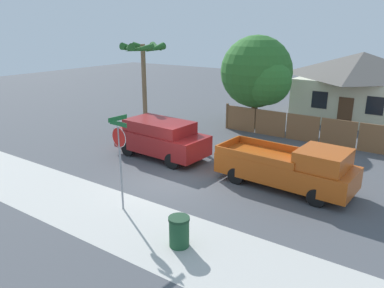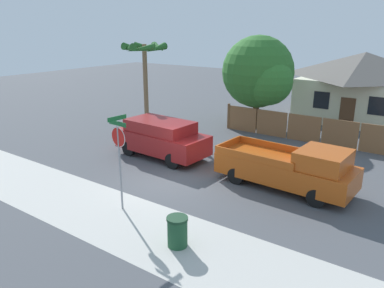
{
  "view_description": "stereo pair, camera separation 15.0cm",
  "coord_description": "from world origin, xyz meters",
  "px_view_note": "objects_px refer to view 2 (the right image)",
  "views": [
    {
      "loc": [
        9.05,
        -11.52,
        6.23
      ],
      "look_at": [
        0.63,
        0.6,
        1.6
      ],
      "focal_mm": 35.0,
      "sensor_mm": 36.0,
      "label": 1
    },
    {
      "loc": [
        9.18,
        -11.43,
        6.23
      ],
      "look_at": [
        0.63,
        0.6,
        1.6
      ],
      "focal_mm": 35.0,
      "sensor_mm": 36.0,
      "label": 2
    }
  ],
  "objects_px": {
    "trash_bin": "(177,231)",
    "stop_sign": "(119,147)",
    "palm_tree": "(145,55)",
    "orange_pickup": "(290,168)",
    "house": "(362,85)",
    "red_suv": "(162,137)",
    "oak_tree": "(260,74)"
  },
  "relations": [
    {
      "from": "house",
      "to": "stop_sign",
      "type": "distance_m",
      "value": 19.85
    },
    {
      "from": "palm_tree",
      "to": "red_suv",
      "type": "xyz_separation_m",
      "value": [
        4.39,
        -3.77,
        -3.57
      ]
    },
    {
      "from": "house",
      "to": "red_suv",
      "type": "distance_m",
      "value": 15.67
    },
    {
      "from": "palm_tree",
      "to": "stop_sign",
      "type": "xyz_separation_m",
      "value": [
        6.81,
        -8.91,
        -2.28
      ]
    },
    {
      "from": "red_suv",
      "to": "trash_bin",
      "type": "height_order",
      "value": "red_suv"
    },
    {
      "from": "palm_tree",
      "to": "orange_pickup",
      "type": "distance_m",
      "value": 12.23
    },
    {
      "from": "house",
      "to": "orange_pickup",
      "type": "bearing_deg",
      "value": -87.78
    },
    {
      "from": "stop_sign",
      "to": "trash_bin",
      "type": "bearing_deg",
      "value": -8.72
    },
    {
      "from": "oak_tree",
      "to": "palm_tree",
      "type": "xyz_separation_m",
      "value": [
        -5.88,
        -3.91,
        1.1
      ]
    },
    {
      "from": "red_suv",
      "to": "stop_sign",
      "type": "xyz_separation_m",
      "value": [
        2.43,
        -5.14,
        1.29
      ]
    },
    {
      "from": "palm_tree",
      "to": "trash_bin",
      "type": "xyz_separation_m",
      "value": [
        9.88,
        -9.66,
        -4.1
      ]
    },
    {
      "from": "house",
      "to": "orange_pickup",
      "type": "relative_size",
      "value": 1.44
    },
    {
      "from": "house",
      "to": "red_suv",
      "type": "xyz_separation_m",
      "value": [
        -6.08,
        -14.37,
        -1.38
      ]
    },
    {
      "from": "palm_tree",
      "to": "orange_pickup",
      "type": "bearing_deg",
      "value": -18.96
    },
    {
      "from": "oak_tree",
      "to": "palm_tree",
      "type": "bearing_deg",
      "value": -146.37
    },
    {
      "from": "house",
      "to": "stop_sign",
      "type": "xyz_separation_m",
      "value": [
        -3.65,
        -19.51,
        -0.09
      ]
    },
    {
      "from": "orange_pickup",
      "to": "house",
      "type": "bearing_deg",
      "value": 95.16
    },
    {
      "from": "trash_bin",
      "to": "stop_sign",
      "type": "bearing_deg",
      "value": 166.19
    },
    {
      "from": "house",
      "to": "trash_bin",
      "type": "height_order",
      "value": "house"
    },
    {
      "from": "orange_pickup",
      "to": "trash_bin",
      "type": "distance_m",
      "value": 6.0
    },
    {
      "from": "orange_pickup",
      "to": "stop_sign",
      "type": "height_order",
      "value": "stop_sign"
    },
    {
      "from": "stop_sign",
      "to": "trash_bin",
      "type": "distance_m",
      "value": 3.65
    },
    {
      "from": "house",
      "to": "trash_bin",
      "type": "bearing_deg",
      "value": -91.66
    },
    {
      "from": "oak_tree",
      "to": "red_suv",
      "type": "distance_m",
      "value": 8.21
    },
    {
      "from": "red_suv",
      "to": "trash_bin",
      "type": "distance_m",
      "value": 8.07
    },
    {
      "from": "red_suv",
      "to": "trash_bin",
      "type": "bearing_deg",
      "value": -44.05
    },
    {
      "from": "orange_pickup",
      "to": "trash_bin",
      "type": "xyz_separation_m",
      "value": [
        -1.14,
        -5.88,
        -0.41
      ]
    },
    {
      "from": "house",
      "to": "oak_tree",
      "type": "bearing_deg",
      "value": -124.42
    },
    {
      "from": "oak_tree",
      "to": "palm_tree",
      "type": "height_order",
      "value": "oak_tree"
    },
    {
      "from": "trash_bin",
      "to": "palm_tree",
      "type": "bearing_deg",
      "value": 135.63
    },
    {
      "from": "house",
      "to": "trash_bin",
      "type": "xyz_separation_m",
      "value": [
        -0.59,
        -20.26,
        -1.92
      ]
    },
    {
      "from": "palm_tree",
      "to": "stop_sign",
      "type": "bearing_deg",
      "value": -52.59
    }
  ]
}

